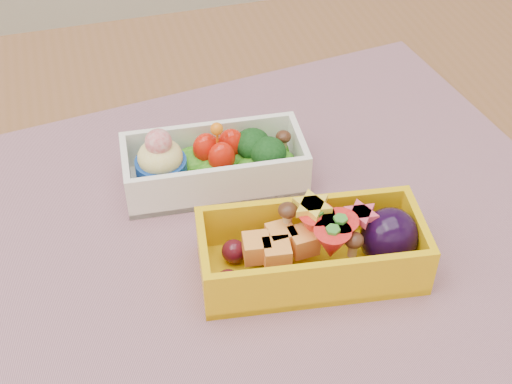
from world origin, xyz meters
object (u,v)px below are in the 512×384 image
object	(u,v)px
placemat	(249,232)
bento_yellow	(317,248)
table	(265,316)
bento_white	(213,163)

from	to	relation	value
placemat	bento_yellow	xyz separation A→B (m)	(0.04, -0.06, 0.03)
table	placemat	distance (m)	0.10
bento_white	bento_yellow	xyz separation A→B (m)	(0.05, -0.12, 0.00)
table	placemat	world-z (taller)	placemat
table	bento_yellow	size ratio (longest dim) A/B	6.72
table	bento_yellow	world-z (taller)	bento_yellow
bento_white	placemat	bearing A→B (deg)	-74.42
placemat	bento_white	bearing A→B (deg)	101.38
placemat	bento_yellow	bearing A→B (deg)	-55.56
placemat	bento_white	xyz separation A→B (m)	(-0.01, 0.07, 0.02)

